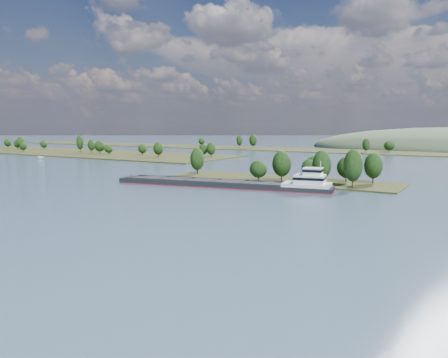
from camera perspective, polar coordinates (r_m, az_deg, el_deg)
The scene contains 6 objects.
ground at distance 138.18m, azimuth -2.60°, elevation -2.87°, with size 1800.00×1800.00×0.00m, color #394F63.
tree_island at distance 186.14m, azimuth 9.45°, elevation 0.95°, with size 100.00×31.71×15.68m.
left_bank at distance 396.43m, azimuth -19.04°, elevation 3.36°, with size 300.00×80.00×16.26m.
back_shoreline at distance 399.15m, azimuth 21.50°, elevation 3.25°, with size 900.00×60.00×15.32m.
cargo_barge at distance 168.10m, azimuth 1.51°, elevation -0.58°, with size 87.16×25.70×11.73m.
motorboat at distance 333.09m, azimuth -22.77°, elevation 2.63°, with size 2.36×6.28×2.42m, color silver.
Camera 1 is at (75.81, 6.96, 23.86)m, focal length 35.00 mm.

